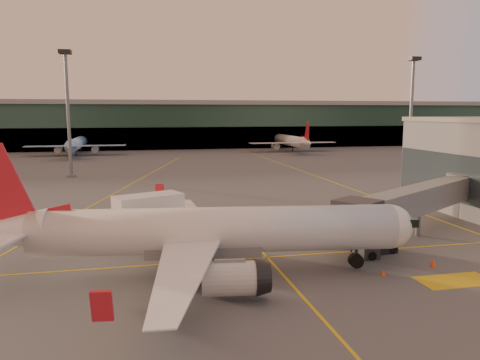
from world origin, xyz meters
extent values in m
plane|color=#4C4F54|center=(0.00, 0.00, 0.00)|extent=(600.00, 600.00, 0.00)
cube|color=gold|center=(0.00, 5.00, 0.01)|extent=(80.00, 0.25, 0.01)
cube|color=gold|center=(-10.00, 45.00, 0.01)|extent=(31.30, 115.98, 0.01)
cube|color=gold|center=(30.00, 70.00, 0.01)|extent=(0.25, 160.00, 0.01)
cube|color=gold|center=(5.00, -8.00, 0.01)|extent=(0.25, 30.00, 0.01)
cube|color=gold|center=(18.00, -4.00, 0.01)|extent=(6.00, 3.00, 0.01)
cube|color=#19382D|center=(0.00, 142.00, 8.00)|extent=(400.00, 18.00, 16.00)
cube|color=gray|center=(0.00, 142.00, 16.80)|extent=(400.00, 20.00, 1.60)
cube|color=black|center=(0.00, 133.50, 4.00)|extent=(400.00, 1.00, 8.00)
cube|color=#2D3D47|center=(33.05, 18.00, 5.00)|extent=(0.30, 21.60, 6.00)
cylinder|color=slate|center=(-20.00, 66.00, 12.50)|extent=(0.70, 0.70, 25.00)
cube|color=black|center=(-20.00, 66.00, 25.20)|extent=(2.40, 2.40, 0.80)
cube|color=slate|center=(-20.00, 66.00, 0.25)|extent=(1.60, 1.60, 0.50)
cylinder|color=slate|center=(55.00, 62.00, 12.50)|extent=(0.70, 0.70, 25.00)
cube|color=black|center=(55.00, 62.00, 25.20)|extent=(2.40, 2.40, 0.80)
cube|color=slate|center=(55.00, 62.00, 0.25)|extent=(1.60, 1.60, 0.50)
cylinder|color=white|center=(-0.30, 1.53, 3.76)|extent=(29.50, 7.49, 3.76)
sphere|color=white|center=(14.21, -0.36, 3.76)|extent=(3.68, 3.68, 3.68)
cube|color=black|center=(15.27, -0.50, 4.23)|extent=(1.99, 2.64, 0.66)
cone|color=white|center=(-16.58, 3.64, 4.04)|extent=(6.83, 4.37, 3.57)
cylinder|color=silver|center=(-0.33, -4.23, 1.69)|extent=(4.21, 2.93, 2.44)
cylinder|color=black|center=(-2.74, -0.62, 0.85)|extent=(1.85, 1.52, 1.69)
cylinder|color=black|center=(-2.74, -0.62, 1.36)|extent=(0.34, 0.34, 1.03)
cube|color=white|center=(-15.81, 6.78, 4.13)|extent=(3.10, 6.10, 0.19)
cylinder|color=silver|center=(1.15, 7.10, 1.69)|extent=(4.21, 2.93, 2.44)
cylinder|color=black|center=(-2.11, 4.22, 0.85)|extent=(1.85, 1.52, 1.69)
cylinder|color=black|center=(-2.11, 4.22, 1.36)|extent=(0.34, 0.34, 1.03)
cube|color=slate|center=(-1.36, 1.66, 2.54)|extent=(9.59, 4.18, 1.50)
cylinder|color=black|center=(11.38, 0.01, 0.85)|extent=(1.27, 0.90, 1.18)
cube|color=slate|center=(23.02, 8.91, 4.06)|extent=(23.36, 16.37, 2.70)
cube|color=#2D3035|center=(12.55, 2.42, 4.06)|extent=(4.70, 4.70, 3.00)
cube|color=#2D3035|center=(14.05, 3.32, 1.20)|extent=(1.60, 2.40, 2.40)
cylinder|color=black|center=(14.05, 2.22, 0.40)|extent=(0.80, 0.40, 0.80)
cylinder|color=black|center=(14.05, 4.42, 0.40)|extent=(0.80, 0.40, 0.80)
cylinder|color=slate|center=(23.02, 8.91, 1.38)|extent=(0.50, 0.50, 2.76)
cylinder|color=slate|center=(34.00, 16.00, 4.06)|extent=(4.40, 4.40, 3.00)
cylinder|color=slate|center=(34.00, 16.00, 1.38)|extent=(2.40, 2.40, 2.76)
cube|color=#A23C17|center=(-5.18, 11.60, 0.86)|extent=(4.43, 3.94, 1.72)
cube|color=silver|center=(-5.49, 11.47, 3.55)|extent=(7.23, 5.18, 3.20)
cylinder|color=black|center=(-6.56, 9.55, 0.51)|extent=(1.10, 0.76, 1.03)
cylinder|color=black|center=(-2.75, 11.12, 0.51)|extent=(1.10, 0.76, 1.03)
cube|color=gold|center=(12.07, 7.62, 0.61)|extent=(2.29, 1.69, 1.23)
cylinder|color=black|center=(11.40, 6.92, 0.26)|extent=(0.56, 0.37, 0.51)
cylinder|color=black|center=(12.99, 7.32, 0.26)|extent=(0.56, 0.37, 0.51)
cube|color=black|center=(15.41, 4.29, 0.63)|extent=(4.17, 2.62, 1.26)
cube|color=gold|center=(15.41, 4.29, 1.49)|extent=(1.86, 2.06, 1.03)
cylinder|color=black|center=(14.18, 3.18, 0.40)|extent=(0.85, 0.46, 0.80)
cylinder|color=black|center=(16.91, 3.58, 0.40)|extent=(0.85, 0.46, 0.80)
cone|color=#FF450D|center=(18.37, -0.52, 0.32)|extent=(0.50, 0.50, 0.63)
cube|color=#FF450D|center=(18.37, -0.52, 0.02)|extent=(0.43, 0.43, 0.03)
cone|color=#FF450D|center=(-1.64, 18.22, 0.31)|extent=(0.48, 0.48, 0.61)
cube|color=#FF450D|center=(-1.64, 18.22, 0.02)|extent=(0.42, 0.42, 0.03)
cone|color=#FF450D|center=(13.04, -1.63, 0.26)|extent=(0.40, 0.40, 0.51)
cube|color=#FF450D|center=(13.04, -1.63, 0.01)|extent=(0.35, 0.35, 0.03)
camera|label=1|loc=(-6.34, -35.12, 13.26)|focal=35.00mm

